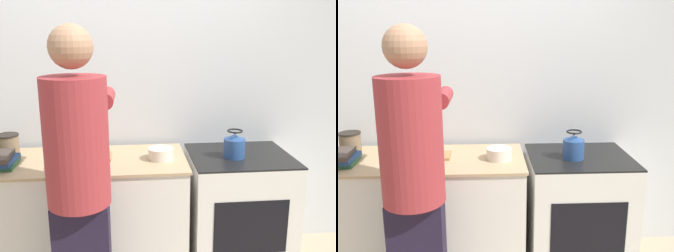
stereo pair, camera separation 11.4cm
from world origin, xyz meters
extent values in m
cube|color=silver|center=(0.00, 0.71, 1.30)|extent=(8.00, 0.05, 2.60)
cube|color=silver|center=(-0.39, 0.31, 0.44)|extent=(1.49, 0.62, 0.88)
cube|color=tan|center=(-0.39, 0.31, 0.89)|extent=(1.52, 0.65, 0.02)
cube|color=silver|center=(0.77, 0.32, 0.44)|extent=(0.73, 0.65, 0.88)
cube|color=black|center=(0.77, 0.32, 0.89)|extent=(0.73, 0.65, 0.01)
cube|color=black|center=(0.77, 0.00, 0.49)|extent=(0.51, 0.01, 0.39)
cylinder|color=maroon|center=(-0.30, -0.25, 1.19)|extent=(0.35, 0.35, 0.70)
sphere|color=#A87A5B|center=(-0.30, -0.25, 1.69)|extent=(0.23, 0.23, 0.23)
cylinder|color=maroon|center=(-0.45, 0.06, 1.37)|extent=(0.10, 0.30, 0.10)
cylinder|color=maroon|center=(-0.16, 0.06, 1.37)|extent=(0.10, 0.30, 0.10)
cube|color=#A87A4C|center=(-0.30, 0.34, 0.91)|extent=(0.30, 0.18, 0.02)
cube|color=silver|center=(-0.30, 0.31, 0.92)|extent=(0.16, 0.04, 0.01)
cube|color=black|center=(-0.42, 0.32, 0.92)|extent=(0.10, 0.03, 0.01)
cylinder|color=#284C8C|center=(0.71, 0.27, 0.96)|extent=(0.15, 0.15, 0.14)
cone|color=#284C8C|center=(0.71, 0.27, 1.05)|extent=(0.12, 0.12, 0.03)
sphere|color=black|center=(0.71, 0.27, 1.07)|extent=(0.02, 0.02, 0.02)
torus|color=black|center=(0.71, 0.27, 1.09)|extent=(0.11, 0.11, 0.01)
cylinder|color=silver|center=(0.19, 0.27, 0.94)|extent=(0.17, 0.17, 0.08)
cylinder|color=#756047|center=(-0.90, 0.49, 0.97)|extent=(0.15, 0.15, 0.14)
cylinder|color=#28231E|center=(-0.90, 0.49, 1.04)|extent=(0.16, 0.16, 0.01)
cube|color=#2D663D|center=(-0.88, 0.23, 0.91)|extent=(0.22, 0.25, 0.03)
cube|color=navy|center=(-0.88, 0.22, 0.94)|extent=(0.21, 0.25, 0.03)
cube|color=#423833|center=(-0.89, 0.22, 0.97)|extent=(0.20, 0.27, 0.03)
camera|label=1|loc=(-0.01, -2.20, 1.76)|focal=40.00mm
camera|label=2|loc=(0.11, -2.21, 1.76)|focal=40.00mm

